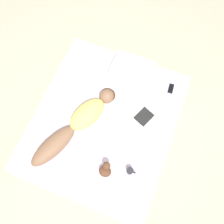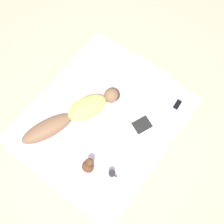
# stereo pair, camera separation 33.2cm
# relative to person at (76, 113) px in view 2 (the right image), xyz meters

# --- Properties ---
(ground_plane) EXTENTS (12.00, 12.00, 0.00)m
(ground_plane) POSITION_rel_person_xyz_m (0.27, 0.18, -0.55)
(ground_plane) COLOR #B7A88E
(bed) EXTENTS (1.79, 2.08, 0.46)m
(bed) POSITION_rel_person_xyz_m (0.27, 0.18, -0.32)
(bed) COLOR beige
(bed) RESTS_ON ground_plane
(person) EXTENTS (0.72, 1.33, 0.20)m
(person) POSITION_rel_person_xyz_m (0.00, 0.00, 0.00)
(person) COLOR brown
(person) RESTS_ON bed
(open_magazine) EXTENTS (0.62, 0.50, 0.01)m
(open_magazine) POSITION_rel_person_xyz_m (0.61, 0.46, -0.09)
(open_magazine) COLOR silver
(open_magazine) RESTS_ON bed
(coffee_mug) EXTENTS (0.11, 0.08, 0.09)m
(coffee_mug) POSITION_rel_person_xyz_m (0.80, -0.30, -0.05)
(coffee_mug) COLOR #232328
(coffee_mug) RESTS_ON bed
(cell_phone) EXTENTS (0.08, 0.15, 0.01)m
(cell_phone) POSITION_rel_person_xyz_m (0.93, 0.92, -0.09)
(cell_phone) COLOR black
(cell_phone) RESTS_ON bed
(plush_toy) EXTENTS (0.15, 0.16, 0.20)m
(plush_toy) POSITION_rel_person_xyz_m (0.53, -0.41, -0.01)
(plush_toy) COLOR brown
(plush_toy) RESTS_ON bed
(pillow) EXTENTS (0.55, 0.36, 0.14)m
(pillow) POSITION_rel_person_xyz_m (0.36, 0.97, -0.02)
(pillow) COLOR white
(pillow) RESTS_ON bed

